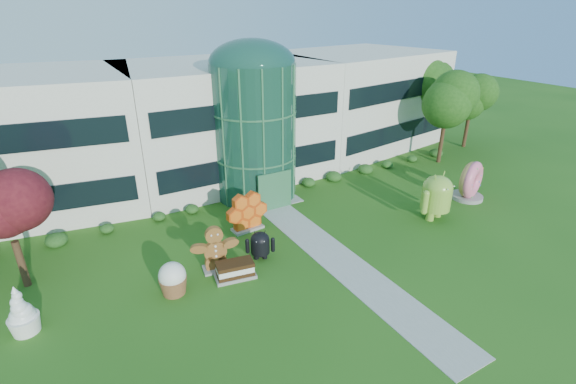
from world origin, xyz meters
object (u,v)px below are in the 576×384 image
android_black (260,243)px  donut (470,180)px  gingerbread (215,248)px  android_green (437,194)px

android_black → donut: (17.29, -0.44, 0.50)m
android_black → gingerbread: 2.64m
donut → gingerbread: size_ratio=1.02×
android_green → gingerbread: (-15.20, 1.67, -0.47)m
android_black → gingerbread: size_ratio=0.68×
android_green → android_black: bearing=163.6°
donut → gingerbread: 19.91m
donut → android_black: bearing=160.8°
android_black → gingerbread: gingerbread is taller
android_green → donut: 4.82m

